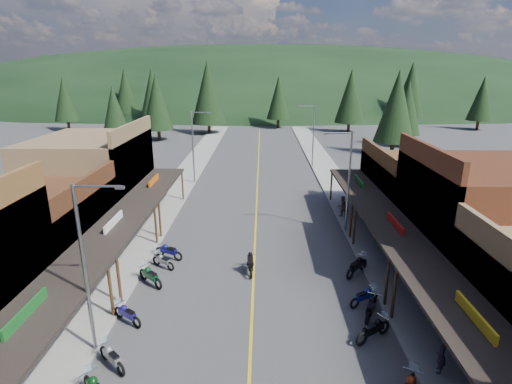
{
  "coord_description": "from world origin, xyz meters",
  "views": [
    {
      "loc": [
        0.48,
        -21.21,
        12.41
      ],
      "look_at": [
        0.03,
        9.1,
        3.0
      ],
      "focal_mm": 28.0,
      "sensor_mm": 36.0,
      "label": 1
    }
  ],
  "objects_px": {
    "shop_east_2": "(479,221)",
    "pine_8": "(114,113)",
    "streetlight_3": "(312,133)",
    "bike_east_7": "(365,296)",
    "pine_2": "(208,92)",
    "bike_west_5": "(112,356)",
    "bike_west_9": "(169,250)",
    "bike_east_8": "(357,265)",
    "bike_west_6": "(127,313)",
    "shop_west_3": "(94,178)",
    "pine_4": "(351,96)",
    "rider_on_bike": "(250,264)",
    "bike_east_5": "(373,328)",
    "pine_6": "(482,98)",
    "pedestrian_east_b": "(342,206)",
    "pine_7": "(126,91)",
    "bike_east_6": "(371,307)",
    "pine_9": "(407,107)",
    "streetlight_1": "(194,144)",
    "pedestrian_east_a": "(441,356)",
    "streetlight_2": "(347,178)",
    "pine_11": "(396,106)",
    "shop_west_2": "(35,233)",
    "pine_1": "(153,93)",
    "pine_10": "(157,102)",
    "streetlight_0": "(87,263)",
    "pine_5": "(411,89)",
    "pine_3": "(279,97)",
    "bike_west_8": "(163,260)",
    "pine_0": "(65,99)"
  },
  "relations": [
    {
      "from": "streetlight_0",
      "to": "streetlight_3",
      "type": "height_order",
      "value": "same"
    },
    {
      "from": "pine_0",
      "to": "pine_3",
      "type": "height_order",
      "value": "same"
    },
    {
      "from": "shop_east_2",
      "to": "pine_6",
      "type": "bearing_deg",
      "value": 62.66
    },
    {
      "from": "streetlight_1",
      "to": "rider_on_bike",
      "type": "distance_m",
      "value": 21.96
    },
    {
      "from": "bike_west_6",
      "to": "bike_west_9",
      "type": "height_order",
      "value": "bike_west_9"
    },
    {
      "from": "streetlight_1",
      "to": "pine_11",
      "type": "relative_size",
      "value": 0.65
    },
    {
      "from": "streetlight_3",
      "to": "pedestrian_east_b",
      "type": "bearing_deg",
      "value": -88.51
    },
    {
      "from": "pine_9",
      "to": "shop_west_3",
      "type": "bearing_deg",
      "value": -138.27
    },
    {
      "from": "pine_3",
      "to": "shop_west_3",
      "type": "bearing_deg",
      "value": -108.01
    },
    {
      "from": "pine_2",
      "to": "bike_west_5",
      "type": "xyz_separation_m",
      "value": [
        4.06,
        -65.03,
        -7.42
      ]
    },
    {
      "from": "pine_9",
      "to": "bike_east_7",
      "type": "relative_size",
      "value": 5.46
    },
    {
      "from": "shop_west_2",
      "to": "pedestrian_east_b",
      "type": "relative_size",
      "value": 6.14
    },
    {
      "from": "pine_2",
      "to": "pedestrian_east_b",
      "type": "bearing_deg",
      "value": -69.47
    },
    {
      "from": "pine_11",
      "to": "streetlight_0",
      "type": "bearing_deg",
      "value": -121.49
    },
    {
      "from": "rider_on_bike",
      "to": "bike_east_5",
      "type": "bearing_deg",
      "value": -52.13
    },
    {
      "from": "pine_3",
      "to": "pedestrian_east_b",
      "type": "height_order",
      "value": "pine_3"
    },
    {
      "from": "pine_6",
      "to": "bike_west_6",
      "type": "relative_size",
      "value": 5.47
    },
    {
      "from": "streetlight_3",
      "to": "bike_west_9",
      "type": "distance_m",
      "value": 29.82
    },
    {
      "from": "shop_east_2",
      "to": "rider_on_bike",
      "type": "relative_size",
      "value": 5.21
    },
    {
      "from": "streetlight_3",
      "to": "bike_east_7",
      "type": "relative_size",
      "value": 4.05
    },
    {
      "from": "pine_1",
      "to": "pine_10",
      "type": "xyz_separation_m",
      "value": [
        6.0,
        -20.0,
        -0.45
      ]
    },
    {
      "from": "shop_east_2",
      "to": "pine_1",
      "type": "xyz_separation_m",
      "value": [
        -37.78,
        68.3,
        3.72
      ]
    },
    {
      "from": "bike_west_9",
      "to": "shop_west_3",
      "type": "bearing_deg",
      "value": 70.4
    },
    {
      "from": "rider_on_bike",
      "to": "pine_9",
      "type": "bearing_deg",
      "value": 55.75
    },
    {
      "from": "streetlight_2",
      "to": "pine_6",
      "type": "bearing_deg",
      "value": 55.11
    },
    {
      "from": "streetlight_0",
      "to": "pine_2",
      "type": "distance_m",
      "value": 64.17
    },
    {
      "from": "shop_east_2",
      "to": "pine_8",
      "type": "xyz_separation_m",
      "value": [
        -35.78,
        38.3,
        2.46
      ]
    },
    {
      "from": "pedestrian_east_a",
      "to": "streetlight_3",
      "type": "bearing_deg",
      "value": -154.32
    },
    {
      "from": "pine_0",
      "to": "pedestrian_east_b",
      "type": "height_order",
      "value": "pine_0"
    },
    {
      "from": "shop_west_3",
      "to": "shop_west_2",
      "type": "bearing_deg",
      "value": -89.82
    },
    {
      "from": "pine_2",
      "to": "pedestrian_east_a",
      "type": "height_order",
      "value": "pine_2"
    },
    {
      "from": "streetlight_1",
      "to": "streetlight_2",
      "type": "height_order",
      "value": "same"
    },
    {
      "from": "pine_11",
      "to": "streetlight_2",
      "type": "bearing_deg",
      "value": -113.51
    },
    {
      "from": "pine_11",
      "to": "bike_west_5",
      "type": "height_order",
      "value": "pine_11"
    },
    {
      "from": "streetlight_1",
      "to": "pine_2",
      "type": "relative_size",
      "value": 0.57
    },
    {
      "from": "streetlight_2",
      "to": "rider_on_bike",
      "type": "distance_m",
      "value": 10.43
    },
    {
      "from": "pine_0",
      "to": "bike_west_5",
      "type": "height_order",
      "value": "pine_0"
    },
    {
      "from": "bike_west_9",
      "to": "bike_east_8",
      "type": "xyz_separation_m",
      "value": [
        12.29,
        -2.02,
        0.05
      ]
    },
    {
      "from": "bike_east_5",
      "to": "bike_east_8",
      "type": "height_order",
      "value": "bike_east_8"
    },
    {
      "from": "shop_west_3",
      "to": "pine_4",
      "type": "height_order",
      "value": "pine_4"
    },
    {
      "from": "bike_west_9",
      "to": "pine_6",
      "type": "bearing_deg",
      "value": -15.08
    },
    {
      "from": "pine_3",
      "to": "bike_west_8",
      "type": "relative_size",
      "value": 5.95
    },
    {
      "from": "bike_west_5",
      "to": "bike_east_8",
      "type": "xyz_separation_m",
      "value": [
        12.42,
        8.34,
        0.09
      ]
    },
    {
      "from": "pine_0",
      "to": "pine_10",
      "type": "relative_size",
      "value": 0.95
    },
    {
      "from": "streetlight_1",
      "to": "bike_west_5",
      "type": "bearing_deg",
      "value": -88.0
    },
    {
      "from": "pine_7",
      "to": "pine_5",
      "type": "bearing_deg",
      "value": -3.47
    },
    {
      "from": "bike_east_7",
      "to": "pedestrian_east_a",
      "type": "relative_size",
      "value": 1.21
    },
    {
      "from": "bike_east_5",
      "to": "rider_on_bike",
      "type": "height_order",
      "value": "rider_on_bike"
    },
    {
      "from": "pine_7",
      "to": "bike_east_6",
      "type": "xyz_separation_m",
      "value": [
        38.19,
        -79.2,
        -6.61
      ]
    },
    {
      "from": "streetlight_0",
      "to": "rider_on_bike",
      "type": "relative_size",
      "value": 3.83
    }
  ]
}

